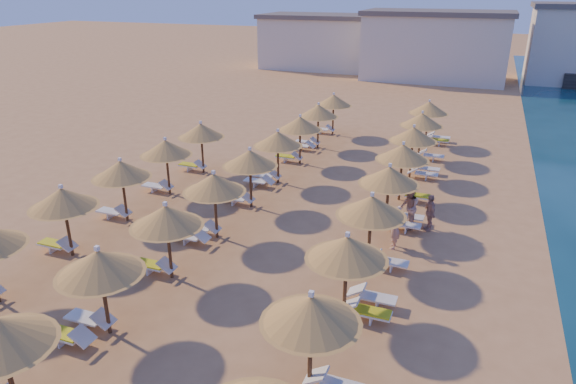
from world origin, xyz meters
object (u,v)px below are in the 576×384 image
at_px(parasol_row_east, 371,207).
at_px(beachgoer_a, 395,228).
at_px(beachgoer_b, 408,208).
at_px(parasol_row_west, 214,184).
at_px(beachgoer_c, 430,212).

relative_size(parasol_row_east, beachgoer_a, 20.53).
bearing_deg(beachgoer_b, beachgoer_a, -20.12).
distance_m(parasol_row_west, beachgoer_b, 8.32).
height_order(parasol_row_east, beachgoer_c, parasol_row_east).
height_order(parasol_row_west, beachgoer_a, parasol_row_west).
xyz_separation_m(parasol_row_east, beachgoer_b, (0.87, 3.76, -1.43)).
height_order(parasol_row_west, beachgoer_c, parasol_row_west).
bearing_deg(parasol_row_east, parasol_row_west, 180.00).
distance_m(parasol_row_east, beachgoer_c, 4.57).
xyz_separation_m(parasol_row_west, beachgoer_c, (8.17, 3.92, -1.57)).
xyz_separation_m(parasol_row_east, beachgoer_c, (1.75, 3.92, -1.57)).
xyz_separation_m(parasol_row_east, beachgoer_a, (0.64, 1.73, -1.50)).
xyz_separation_m(beachgoer_c, beachgoer_a, (-1.11, -2.19, 0.08)).
height_order(parasol_row_east, beachgoer_b, parasol_row_east).
height_order(parasol_row_east, beachgoer_a, parasol_row_east).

